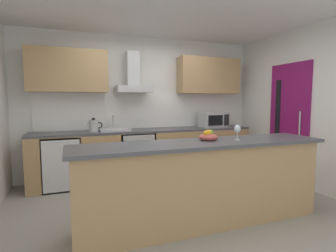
# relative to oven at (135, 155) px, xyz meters

# --- Properties ---
(ground) EXTENTS (5.48, 4.48, 0.02)m
(ground) POSITION_rel_oven_xyz_m (0.24, -1.39, -0.47)
(ground) COLOR gray
(ceiling) EXTENTS (5.48, 4.48, 0.02)m
(ceiling) POSITION_rel_oven_xyz_m (0.24, -1.39, 2.15)
(ceiling) COLOR white
(wall_back) EXTENTS (5.48, 0.12, 2.60)m
(wall_back) POSITION_rel_oven_xyz_m (0.24, 0.41, 0.84)
(wall_back) COLOR white
(wall_back) RESTS_ON ground
(wall_right) EXTENTS (0.12, 4.48, 2.60)m
(wall_right) POSITION_rel_oven_xyz_m (2.54, -1.39, 0.84)
(wall_right) COLOR white
(wall_right) RESTS_ON ground
(backsplash_tile) EXTENTS (3.81, 0.02, 0.66)m
(backsplash_tile) POSITION_rel_oven_xyz_m (0.24, 0.33, 0.77)
(backsplash_tile) COLOR white
(counter_back) EXTENTS (3.95, 0.60, 0.90)m
(counter_back) POSITION_rel_oven_xyz_m (0.24, 0.03, -0.01)
(counter_back) COLOR tan
(counter_back) RESTS_ON ground
(counter_island) EXTENTS (2.95, 0.64, 0.96)m
(counter_island) POSITION_rel_oven_xyz_m (0.33, -1.93, 0.02)
(counter_island) COLOR tan
(counter_island) RESTS_ON ground
(upper_cabinets) EXTENTS (3.89, 0.32, 0.70)m
(upper_cabinets) POSITION_rel_oven_xyz_m (0.24, 0.18, 1.45)
(upper_cabinets) COLOR tan
(side_door) EXTENTS (0.08, 0.85, 2.05)m
(side_door) POSITION_rel_oven_xyz_m (2.46, -1.01, 0.57)
(side_door) COLOR #7A1456
(side_door) RESTS_ON ground
(oven) EXTENTS (0.60, 0.62, 0.80)m
(oven) POSITION_rel_oven_xyz_m (0.00, 0.00, 0.00)
(oven) COLOR slate
(oven) RESTS_ON ground
(refrigerator) EXTENTS (0.58, 0.60, 0.85)m
(refrigerator) POSITION_rel_oven_xyz_m (-1.22, -0.00, -0.03)
(refrigerator) COLOR white
(refrigerator) RESTS_ON ground
(microwave) EXTENTS (0.50, 0.38, 0.30)m
(microwave) POSITION_rel_oven_xyz_m (1.56, -0.03, 0.59)
(microwave) COLOR #B7BABC
(microwave) RESTS_ON counter_back
(sink) EXTENTS (0.50, 0.40, 0.26)m
(sink) POSITION_rel_oven_xyz_m (-0.36, 0.01, 0.47)
(sink) COLOR silver
(sink) RESTS_ON counter_back
(kettle) EXTENTS (0.29, 0.15, 0.24)m
(kettle) POSITION_rel_oven_xyz_m (-0.71, -0.03, 0.55)
(kettle) COLOR #B7BABC
(kettle) RESTS_ON counter_back
(range_hood) EXTENTS (0.62, 0.45, 0.72)m
(range_hood) POSITION_rel_oven_xyz_m (-0.00, 0.13, 1.33)
(range_hood) COLOR #B7BABC
(wine_glass) EXTENTS (0.08, 0.08, 0.18)m
(wine_glass) POSITION_rel_oven_xyz_m (0.76, -1.95, 0.62)
(wine_glass) COLOR silver
(wine_glass) RESTS_ON counter_island
(fruit_bowl) EXTENTS (0.22, 0.22, 0.13)m
(fruit_bowl) POSITION_rel_oven_xyz_m (0.44, -1.85, 0.54)
(fruit_bowl) COLOR #B24C47
(fruit_bowl) RESTS_ON counter_island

